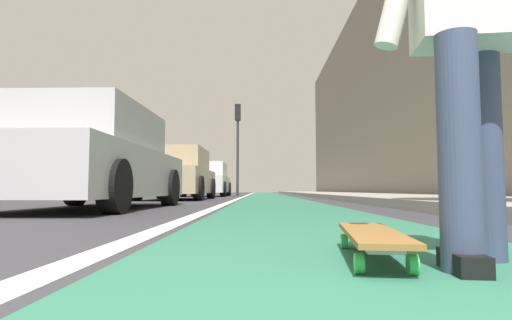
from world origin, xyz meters
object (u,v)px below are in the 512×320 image
parked_car_mid (178,175)px  traffic_light (238,133)px  skater_person (470,15)px  parked_car_near (91,161)px  parked_car_far (207,180)px  skateboard (372,236)px

parked_car_mid → traffic_light: 8.53m
skater_person → parked_car_mid: 11.20m
skater_person → parked_car_near: 5.66m
parked_car_near → parked_car_mid: parked_car_mid is taller
parked_car_mid → traffic_light: (8.09, -1.32, 2.37)m
traffic_light → skater_person: bearing=-174.2°
parked_car_far → parked_car_near: bearing=179.3°
parked_car_mid → skateboard: bearing=-164.8°
skater_person → traffic_light: size_ratio=0.37×
traffic_light → parked_car_mid: bearing=170.8°
parked_car_mid → traffic_light: bearing=-9.2°
skater_person → parked_car_mid: size_ratio=0.39×
skater_person → parked_car_near: size_ratio=0.38×
parked_car_near → parked_car_mid: size_ratio=1.03×
skateboard → parked_car_far: (16.88, 2.79, 0.62)m
skateboard → parked_car_near: bearing=33.5°
skateboard → parked_car_near: size_ratio=0.20×
skater_person → skateboard: bearing=66.7°
skateboard → parked_car_far: size_ratio=0.20×
traffic_light → parked_car_far: bearing=145.2°
skateboard → skater_person: bearing=-113.3°
parked_car_mid → parked_car_far: (6.30, -0.08, -0.01)m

